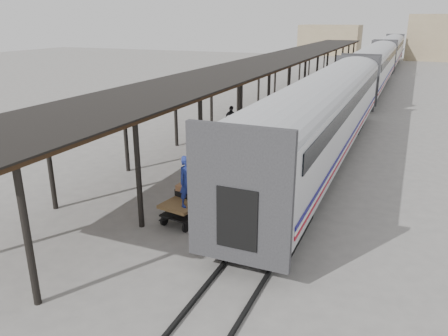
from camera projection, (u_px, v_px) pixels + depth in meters
name	position (u px, v px, depth m)	size (l,w,h in m)	color
ground	(199.00, 212.00, 17.31)	(160.00, 160.00, 0.00)	slate
train	(373.00, 65.00, 44.60)	(3.45, 76.01, 4.01)	silver
canopy	(285.00, 58.00, 38.13)	(4.90, 64.30, 4.15)	#422B19
rails	(371.00, 91.00, 45.63)	(1.54, 150.00, 0.12)	black
building_left	(330.00, 40.00, 91.31)	(12.00, 8.00, 6.00)	tan
baggage_cart	(190.00, 203.00, 16.45)	(1.62, 2.57, 0.86)	brown
suitcase_stack	(193.00, 191.00, 16.64)	(1.46, 1.12, 0.46)	#363639
luggage_tug	(266.00, 120.00, 30.04)	(1.08, 1.64, 1.38)	maroon
porter	(187.00, 181.00, 15.42)	(0.68, 0.45, 1.88)	navy
pedestrian	(231.00, 119.00, 29.05)	(1.05, 0.44, 1.79)	black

